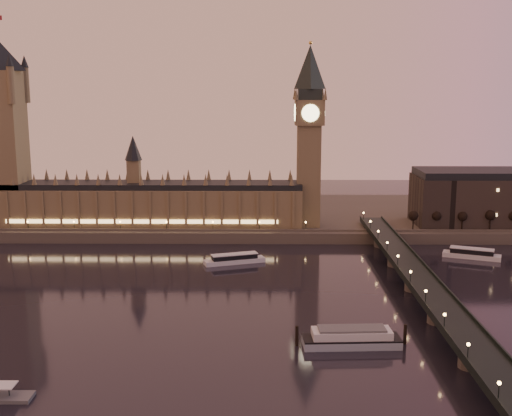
{
  "coord_description": "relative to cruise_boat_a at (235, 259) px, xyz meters",
  "views": [
    {
      "loc": [
        28.16,
        -242.61,
        84.92
      ],
      "look_at": [
        24.97,
        35.0,
        32.53
      ],
      "focal_mm": 45.0,
      "sensor_mm": 36.0,
      "label": 1
    }
  ],
  "objects": [
    {
      "name": "big_ben",
      "position": [
        39.85,
        59.84,
        61.84
      ],
      "size": [
        17.68,
        17.68,
        104.0
      ],
      "color": "brown",
      "rests_on": "ground"
    },
    {
      "name": "moored_barge",
      "position": [
        43.54,
        -101.87,
        0.79
      ],
      "size": [
        37.47,
        10.75,
        6.88
      ],
      "rotation": [
        0.0,
        0.0,
        0.05
      ],
      "color": "#8FA3B7",
      "rests_on": "ground"
    },
    {
      "name": "ground",
      "position": [
        -14.13,
        -61.15,
        -2.11
      ],
      "size": [
        700.0,
        700.0,
        0.0
      ],
      "primitive_type": "plane",
      "color": "black",
      "rests_on": "ground"
    },
    {
      "name": "westminster_bridge",
      "position": [
        77.48,
        -61.15,
        3.41
      ],
      "size": [
        13.2,
        260.0,
        15.3
      ],
      "color": "black",
      "rests_on": "ground"
    },
    {
      "name": "cruise_boat_b",
      "position": [
        119.44,
        11.01,
        0.17
      ],
      "size": [
        28.61,
        16.85,
        5.17
      ],
      "rotation": [
        0.0,
        0.0,
        -0.38
      ],
      "color": "silver",
      "rests_on": "ground"
    },
    {
      "name": "far_embankment",
      "position": [
        15.87,
        103.85,
        0.89
      ],
      "size": [
        560.0,
        130.0,
        6.0
      ],
      "primitive_type": "cube",
      "color": "#423D35",
      "rests_on": "ground"
    },
    {
      "name": "cruise_boat_a",
      "position": [
        0.0,
        0.0,
        0.0
      ],
      "size": [
        30.47,
        15.67,
        4.79
      ],
      "rotation": [
        0.0,
        0.0,
        0.32
      ],
      "color": "silver",
      "rests_on": "ground"
    },
    {
      "name": "palace_of_westminster",
      "position": [
        -54.26,
        59.84,
        19.6
      ],
      "size": [
        180.0,
        26.62,
        52.0
      ],
      "color": "brown",
      "rests_on": "ground"
    },
    {
      "name": "bare_tree_2",
      "position": [
        125.11,
        47.85,
        11.93
      ],
      "size": [
        5.31,
        5.31,
        10.8
      ],
      "color": "black",
      "rests_on": "ground"
    },
    {
      "name": "bare_tree_4",
      "position": [
        152.2,
        47.85,
        11.93
      ],
      "size": [
        5.31,
        5.31,
        10.8
      ],
      "color": "black",
      "rests_on": "ground"
    },
    {
      "name": "bare_tree_0",
      "position": [
        98.02,
        47.85,
        11.93
      ],
      "size": [
        5.31,
        5.31,
        10.8
      ],
      "color": "black",
      "rests_on": "ground"
    },
    {
      "name": "bare_tree_3",
      "position": [
        138.66,
        47.85,
        11.93
      ],
      "size": [
        5.31,
        5.31,
        10.8
      ],
      "color": "black",
      "rests_on": "ground"
    },
    {
      "name": "victoria_tower",
      "position": [
        -134.13,
        59.85,
        63.68
      ],
      "size": [
        31.68,
        31.68,
        118.0
      ],
      "color": "brown",
      "rests_on": "ground"
    },
    {
      "name": "bare_tree_1",
      "position": [
        111.57,
        47.85,
        11.93
      ],
      "size": [
        5.31,
        5.31,
        10.8
      ],
      "color": "black",
      "rests_on": "ground"
    }
  ]
}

